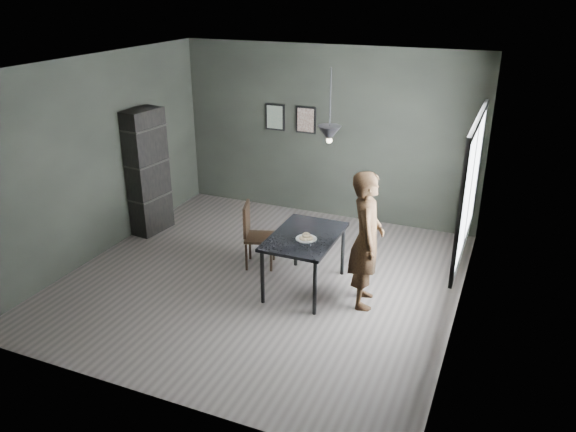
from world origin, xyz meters
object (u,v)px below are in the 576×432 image
at_px(pendant_lamp, 329,134).
at_px(wood_chair, 254,231).
at_px(cafe_table, 305,241).
at_px(white_plate, 306,239).
at_px(shelf_unit, 147,172).
at_px(woman, 366,240).

bearing_deg(pendant_lamp, wood_chair, 168.51).
relative_size(cafe_table, white_plate, 5.22).
relative_size(white_plate, pendant_lamp, 0.27).
bearing_deg(pendant_lamp, cafe_table, -158.20).
bearing_deg(shelf_unit, pendant_lamp, -5.08).
height_order(cafe_table, white_plate, white_plate).
bearing_deg(cafe_table, shelf_unit, 165.02).
xyz_separation_m(cafe_table, woman, (0.80, -0.05, 0.18)).
xyz_separation_m(woman, shelf_unit, (-3.72, 0.83, 0.12)).
height_order(white_plate, woman, woman).
bearing_deg(white_plate, shelf_unit, 163.18).
distance_m(woman, wood_chair, 1.75).
height_order(white_plate, shelf_unit, shelf_unit).
distance_m(woman, shelf_unit, 3.82).
bearing_deg(cafe_table, pendant_lamp, 21.80).
bearing_deg(shelf_unit, cafe_table, -7.93).
xyz_separation_m(white_plate, pendant_lamp, (0.19, 0.22, 1.29)).
bearing_deg(woman, white_plate, 80.42).
xyz_separation_m(white_plate, wood_chair, (-0.94, 0.45, -0.24)).
distance_m(wood_chair, pendant_lamp, 1.91).
distance_m(cafe_table, white_plate, 0.16).
height_order(cafe_table, shelf_unit, shelf_unit).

